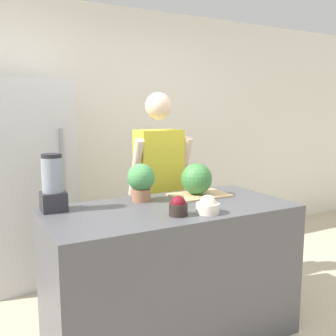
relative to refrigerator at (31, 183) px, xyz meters
The scene contains 10 objects.
wall_back 0.87m from the refrigerator, 27.72° to the left, with size 8.00×0.06×2.60m.
counter_island 1.59m from the refrigerator, 63.26° to the right, with size 1.62×0.79×0.91m.
refrigerator is the anchor object (origin of this frame).
person 1.16m from the refrigerator, 37.35° to the right, with size 0.51×0.27×1.68m.
cutting_board 1.57m from the refrigerator, 49.52° to the right, with size 0.42×0.28×0.01m.
watermelon 1.55m from the refrigerator, 49.74° to the right, with size 0.23×0.23×0.23m.
bowl_cherries 1.69m from the refrigerator, 68.34° to the right, with size 0.11×0.11×0.12m.
bowl_cream 1.81m from the refrigerator, 63.39° to the right, with size 0.15×0.15×0.11m.
blender 1.13m from the refrigerator, 90.67° to the right, with size 0.15×0.15×0.36m.
potted_plant 1.28m from the refrigerator, 63.03° to the right, with size 0.19×0.19×0.26m.
Camera 1 is at (-1.13, -1.71, 1.53)m, focal length 40.00 mm.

